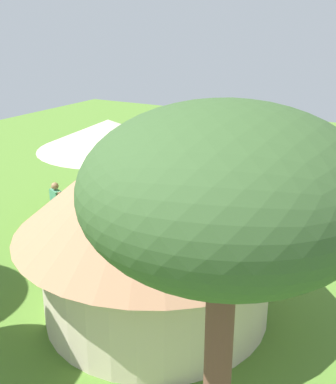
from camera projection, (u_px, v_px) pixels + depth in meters
name	position (u px, v px, depth m)	size (l,w,h in m)	color
ground_plane	(199.00, 226.00, 14.58)	(36.00, 36.00, 0.00)	#507A2B
thatched_hut	(156.00, 210.00, 9.61)	(5.73, 5.73, 4.23)	beige
shade_umbrella	(109.00, 134.00, 14.40)	(4.34, 4.34, 3.11)	brown
patio_dining_table	(112.00, 197.00, 15.08)	(1.31, 1.05, 0.74)	silver
patio_chair_near_lawn	(109.00, 189.00, 16.19)	(0.61, 0.60, 0.90)	silver
patio_chair_near_hut	(75.00, 203.00, 14.94)	(0.60, 0.61, 0.90)	silver
patio_chair_east_end	(113.00, 215.00, 14.06)	(0.60, 0.60, 0.90)	silver
patio_chair_west_end	(148.00, 200.00, 15.23)	(0.60, 0.60, 0.90)	white
guest_beside_umbrella	(160.00, 184.00, 15.38)	(0.23, 0.57, 1.58)	black
guest_behind_table	(56.00, 203.00, 13.84)	(0.52, 0.34, 1.55)	black
standing_watcher	(332.00, 193.00, 14.32)	(0.30, 0.60, 1.70)	black
striped_lounge_chair	(279.00, 232.00, 13.56)	(0.90, 0.70, 0.64)	#3166B9
zebra_nearest_camera	(168.00, 165.00, 17.09)	(1.86, 1.77, 1.57)	silver
zebra_by_umbrella	(248.00, 179.00, 15.82)	(1.26, 2.11, 1.50)	silver
acacia_tree_far_lawn	(225.00, 199.00, 4.00)	(2.49, 2.49, 5.34)	brown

